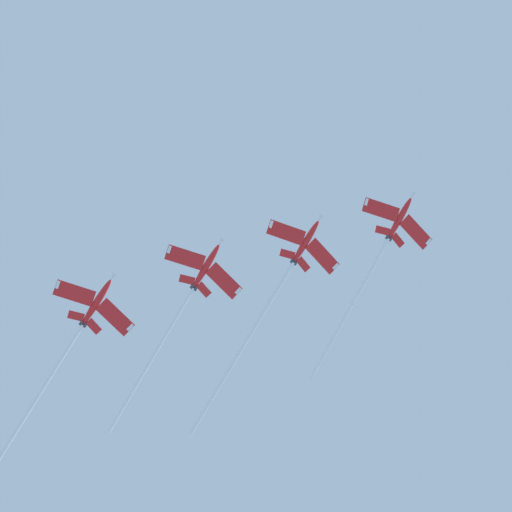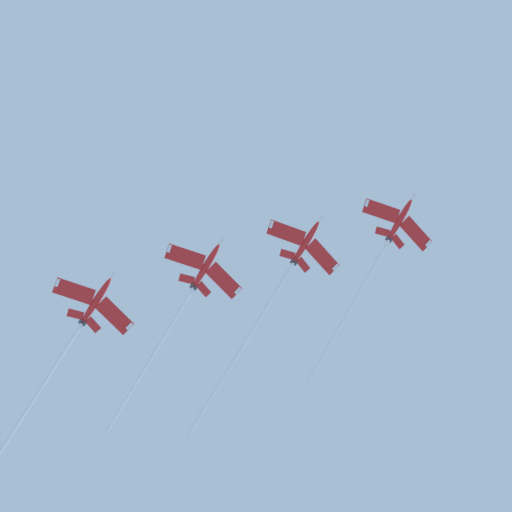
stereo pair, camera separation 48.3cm
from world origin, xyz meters
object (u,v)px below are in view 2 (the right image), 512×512
object	(u,v)px
jet_third	(189,295)
jet_second	(276,290)
jet_fourth	(75,334)
jet_lead	(379,256)

from	to	relation	value
jet_third	jet_second	bearing A→B (deg)	20.95
jet_third	jet_fourth	distance (m)	26.85
jet_second	jet_fourth	bearing A→B (deg)	-167.70
jet_lead	jet_second	world-z (taller)	jet_lead
jet_third	jet_fourth	size ratio (longest dim) A/B	1.00
jet_second	jet_third	xyz separation A→B (m)	(-19.11, -7.32, -4.20)
jet_fourth	jet_lead	bearing A→B (deg)	10.27
jet_lead	jet_fourth	xyz separation A→B (m)	(-70.81, -12.82, -19.80)
jet_lead	jet_second	size ratio (longest dim) A/B	0.87
jet_third	jet_fourth	bearing A→B (deg)	-174.55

